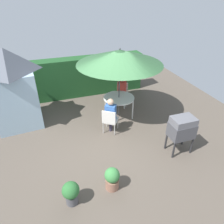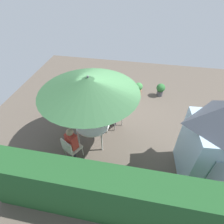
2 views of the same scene
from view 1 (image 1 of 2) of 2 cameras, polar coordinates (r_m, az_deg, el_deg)
name	(u,v)px [view 1 (image 1 of 2)]	position (r m, az deg, el deg)	size (l,w,h in m)	color
ground_plane	(107,137)	(7.03, -1.51, -7.00)	(11.00, 11.00, 0.00)	brown
hedge_backdrop	(83,76)	(9.58, -8.02, 9.64)	(5.51, 0.65, 1.72)	#1E4C23
garden_shed	(13,88)	(7.79, -25.53, 5.91)	(1.64, 1.61, 2.76)	#9EBCD1
patio_table	(119,99)	(7.82, 1.89, 3.61)	(1.16, 1.16, 0.79)	white
patio_umbrella	(120,57)	(7.22, 2.12, 14.88)	(2.98, 2.98, 2.62)	#4C4C51
bbq_grill	(182,128)	(6.34, 18.64, -4.23)	(0.70, 0.51, 1.20)	#47474C
chair_near_shed	(122,92)	(8.81, 2.77, 5.50)	(0.63, 0.63, 0.90)	silver
chair_far_side	(110,120)	(6.97, -0.60, -2.08)	(0.64, 0.65, 0.90)	silver
potted_plant_by_shed	(112,178)	(5.35, 0.03, -17.73)	(0.38, 0.38, 0.63)	#936651
potted_plant_by_grill	(71,192)	(5.14, -11.20, -20.81)	(0.40, 0.40, 0.63)	#4C4C51
person_in_red	(122,87)	(8.62, 2.74, 6.82)	(0.41, 0.37, 1.26)	#CC3D33
person_in_blue	(111,112)	(6.90, -0.40, 0.12)	(0.42, 0.39, 1.26)	#3866B2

